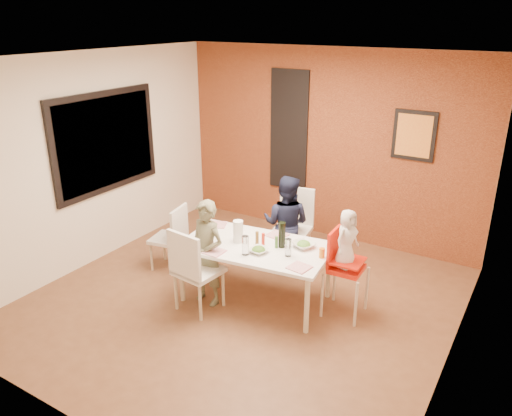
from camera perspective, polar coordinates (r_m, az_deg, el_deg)
The scene contains 35 objects.
ground at distance 5.88m, azimuth -1.55°, elevation -10.49°, with size 4.50×4.50×0.00m, color brown.
ceiling at distance 5.01m, azimuth -1.86°, elevation 16.73°, with size 4.50×4.50×0.02m, color white.
wall_back at distance 7.21m, azimuth 8.16°, elevation 7.07°, with size 4.50×0.02×2.70m, color beige.
wall_front at distance 3.78m, azimuth -20.76°, elevation -7.83°, with size 4.50×0.02×2.70m, color beige.
wall_left at distance 6.74m, azimuth -18.04°, elevation 5.22°, with size 0.02×4.50×2.70m, color beige.
wall_right at distance 4.56m, azimuth 22.80°, elevation -3.03°, with size 0.02×4.50×2.70m, color beige.
brick_accent_wall at distance 7.19m, azimuth 8.09°, elevation 7.03°, with size 4.50×0.02×2.70m, color maroon.
picture_window_frame at distance 6.79m, azimuth -16.80°, elevation 7.24°, with size 0.05×1.70×1.30m, color black.
picture_window_pane at distance 6.78m, azimuth -16.72°, elevation 7.22°, with size 0.02×1.55×1.15m, color black.
glassblock_strip at distance 7.39m, azimuth 3.80°, elevation 8.79°, with size 0.55×0.03×1.70m, color silver.
glassblock_surround at distance 7.39m, azimuth 3.78°, elevation 8.78°, with size 0.60×0.03×1.76m, color black.
art_print_frame at distance 6.73m, azimuth 17.62°, elevation 7.90°, with size 0.54×0.03×0.64m, color black.
art_print_canvas at distance 6.72m, azimuth 17.58°, elevation 7.88°, with size 0.44×0.01×0.54m, color gold.
dining_table at distance 5.61m, azimuth -0.04°, elevation -4.83°, with size 1.74×1.11×0.69m.
chair_near at distance 5.46m, azimuth -7.24°, elevation -6.71°, with size 0.50×0.50×0.98m.
chair_far at distance 6.53m, azimuth 4.36°, elevation -1.63°, with size 0.54×0.54×1.00m.
chair_left at distance 6.44m, azimuth -9.49°, elevation -3.01°, with size 0.46×0.46×0.86m.
high_chair at distance 5.47m, azimuth 9.87°, elevation -6.40°, with size 0.43×0.43×0.97m.
child_near at distance 5.60m, azimuth -5.63°, elevation -5.14°, with size 0.45×0.29×1.23m, color #5F5D44.
child_far at distance 6.29m, azimuth 3.46°, elevation -1.81°, with size 0.61×0.48×1.26m, color black.
toddler at distance 5.33m, azimuth 10.34°, elevation -3.48°, with size 0.32×0.21×0.65m, color silver.
plate_near_left at distance 5.45m, azimuth -4.78°, elevation -5.01°, with size 0.20×0.20×0.01m, color silver.
plate_far_mid at distance 5.83m, azimuth 2.44°, elevation -3.10°, with size 0.22×0.22×0.01m, color silver.
plate_near_right at distance 5.13m, azimuth 4.97°, elevation -6.77°, with size 0.21×0.21×0.01m, color white.
plate_far_left at distance 6.12m, azimuth -4.46°, elevation -1.90°, with size 0.22×0.22×0.01m, color silver.
salad_bowl_a at distance 5.41m, azimuth 0.30°, elevation -4.87°, with size 0.20×0.20×0.05m, color white.
salad_bowl_b at distance 5.55m, azimuth 5.47°, elevation -4.20°, with size 0.24×0.24×0.06m, color white.
wine_bottle at distance 5.49m, azimuth 2.98°, elevation -3.09°, with size 0.08×0.08×0.29m, color black.
wine_glass_a at distance 5.34m, azimuth -1.23°, elevation -4.29°, with size 0.08×0.08×0.22m, color silver.
wine_glass_b at distance 5.32m, azimuth 3.69°, elevation -4.52°, with size 0.07×0.07×0.20m, color silver.
paper_towel_roll at distance 5.62m, azimuth -2.06°, elevation -2.69°, with size 0.11×0.11×0.26m, color white.
condiment_red at distance 5.55m, azimuth 0.83°, elevation -3.61°, with size 0.04×0.04×0.15m, color red.
condiment_green at distance 5.50m, azimuth 2.35°, elevation -3.93°, with size 0.03×0.03×0.14m, color #366A23.
condiment_brown at distance 5.58m, azimuth 0.12°, elevation -3.45°, with size 0.04×0.04×0.15m, color brown.
sippy_cup at distance 5.34m, azimuth 7.54°, elevation -5.11°, with size 0.06×0.06×0.11m, color orange.
Camera 1 is at (2.73, -4.18, 3.11)m, focal length 35.00 mm.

